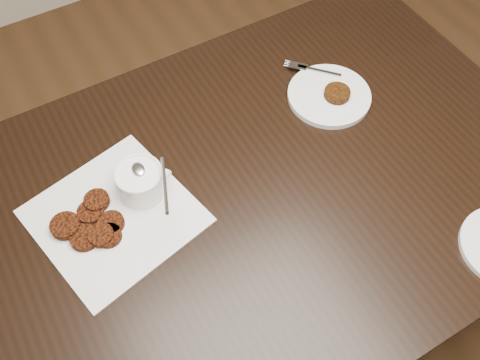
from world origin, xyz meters
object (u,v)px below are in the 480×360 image
at_px(plate_with_patty, 329,93).
at_px(sauce_ramekin, 138,172).
at_px(napkin, 115,216).
at_px(table, 243,264).

bearing_deg(plate_with_patty, sauce_ramekin, -177.57).
distance_m(napkin, plate_with_patty, 0.59).
height_order(sauce_ramekin, plate_with_patty, sauce_ramekin).
bearing_deg(table, sauce_ramekin, 149.39).
height_order(napkin, plate_with_patty, plate_with_patty).
distance_m(table, napkin, 0.47).
xyz_separation_m(sauce_ramekin, plate_with_patty, (0.51, 0.02, -0.06)).
distance_m(table, plate_with_patty, 0.52).
distance_m(table, sauce_ramekin, 0.50).
height_order(napkin, sauce_ramekin, sauce_ramekin).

